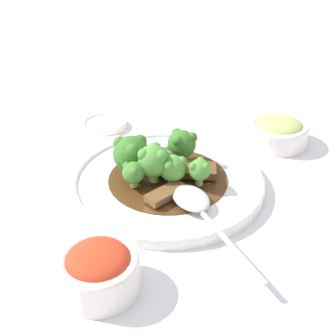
{
  "coord_description": "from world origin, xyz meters",
  "views": [
    {
      "loc": [
        0.37,
        -0.47,
        0.41
      ],
      "look_at": [
        0.0,
        0.0,
        0.03
      ],
      "focal_mm": 50.0,
      "sensor_mm": 36.0,
      "label": 1
    }
  ],
  "objects": [
    {
      "name": "serving_spoon",
      "position": [
        0.08,
        -0.04,
        0.03
      ],
      "size": [
        0.2,
        0.12,
        0.01
      ],
      "color": "silver",
      "rests_on": "main_plate"
    },
    {
      "name": "sauce_dish",
      "position": [
        -0.22,
        0.08,
        0.01
      ],
      "size": [
        0.08,
        0.08,
        0.01
      ],
      "color": "white",
      "rests_on": "ground_plane"
    },
    {
      "name": "beef_strip_0",
      "position": [
        0.03,
        0.03,
        0.02
      ],
      "size": [
        0.07,
        0.07,
        0.01
      ],
      "color": "brown",
      "rests_on": "main_plate"
    },
    {
      "name": "ground_plane",
      "position": [
        0.0,
        0.0,
        0.0
      ],
      "size": [
        4.0,
        4.0,
        0.0
      ],
      "primitive_type": "plane",
      "color": "silver"
    },
    {
      "name": "side_bowl_kimchi",
      "position": [
        0.07,
        -0.21,
        0.03
      ],
      "size": [
        0.09,
        0.09,
        0.06
      ],
      "color": "white",
      "rests_on": "ground_plane"
    },
    {
      "name": "beef_strip_1",
      "position": [
        0.03,
        -0.04,
        0.02
      ],
      "size": [
        0.03,
        0.07,
        0.01
      ],
      "color": "brown",
      "rests_on": "main_plate"
    },
    {
      "name": "broccoli_floret_5",
      "position": [
        -0.02,
        -0.05,
        0.04
      ],
      "size": [
        0.03,
        0.03,
        0.04
      ],
      "color": "#7FA84C",
      "rests_on": "main_plate"
    },
    {
      "name": "broccoli_floret_1",
      "position": [
        0.02,
        -0.01,
        0.05
      ],
      "size": [
        0.04,
        0.04,
        0.05
      ],
      "color": "#8EB756",
      "rests_on": "main_plate"
    },
    {
      "name": "broccoli_floret_2",
      "position": [
        -0.05,
        -0.03,
        0.05
      ],
      "size": [
        0.06,
        0.06,
        0.06
      ],
      "color": "#8EB756",
      "rests_on": "main_plate"
    },
    {
      "name": "beef_strip_2",
      "position": [
        -0.05,
        0.02,
        0.02
      ],
      "size": [
        0.06,
        0.04,
        0.01
      ],
      "color": "brown",
      "rests_on": "main_plate"
    },
    {
      "name": "broccoli_floret_6",
      "position": [
        -0.01,
        0.0,
        0.05
      ],
      "size": [
        0.03,
        0.03,
        0.04
      ],
      "color": "#7FA84C",
      "rests_on": "main_plate"
    },
    {
      "name": "broccoli_floret_0",
      "position": [
        -0.01,
        -0.02,
        0.05
      ],
      "size": [
        0.05,
        0.05,
        0.06
      ],
      "color": "#7FA84C",
      "rests_on": "main_plate"
    },
    {
      "name": "broccoli_floret_3",
      "position": [
        0.05,
        0.01,
        0.05
      ],
      "size": [
        0.03,
        0.03,
        0.04
      ],
      "color": "#8EB756",
      "rests_on": "main_plate"
    },
    {
      "name": "main_plate",
      "position": [
        0.0,
        0.0,
        0.01
      ],
      "size": [
        0.29,
        0.29,
        0.02
      ],
      "color": "white",
      "rests_on": "ground_plane"
    },
    {
      "name": "side_bowl_appetizer",
      "position": [
        0.07,
        0.23,
        0.02
      ],
      "size": [
        0.1,
        0.1,
        0.05
      ],
      "color": "white",
      "rests_on": "ground_plane"
    },
    {
      "name": "broccoli_floret_4",
      "position": [
        -0.01,
        0.05,
        0.05
      ],
      "size": [
        0.05,
        0.05,
        0.05
      ],
      "color": "#7FA84C",
      "rests_on": "main_plate"
    },
    {
      "name": "paper_napkin",
      "position": [
        -0.21,
        0.04,
        0.0
      ],
      "size": [
        0.13,
        0.1,
        0.01
      ],
      "color": "white",
      "rests_on": "ground_plane"
    }
  ]
}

